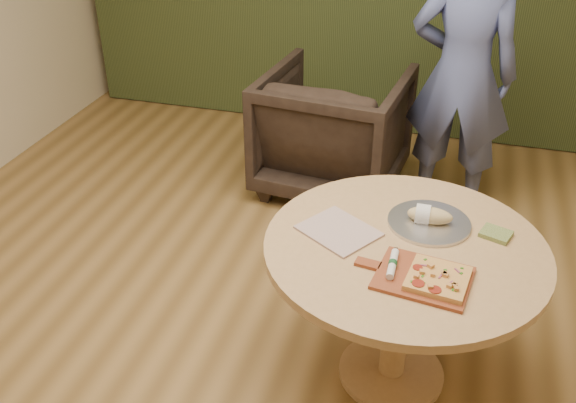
{
  "coord_description": "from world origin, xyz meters",
  "views": [
    {
      "loc": [
        0.71,
        -2.04,
        2.28
      ],
      "look_at": [
        0.05,
        0.25,
        0.82
      ],
      "focal_mm": 40.0,
      "sensor_mm": 36.0,
      "label": 1
    }
  ],
  "objects_px": {
    "flatbread_pizza": "(438,278)",
    "armchair": "(334,125)",
    "pizza_paddle": "(420,277)",
    "bread_roll": "(428,215)",
    "serving_tray": "(429,223)",
    "cutlery_roll": "(393,264)",
    "person_standing": "(462,75)",
    "pedestal_table": "(403,271)"
  },
  "relations": [
    {
      "from": "cutlery_roll",
      "to": "armchair",
      "type": "xyz_separation_m",
      "value": [
        -0.63,
        1.85,
        -0.32
      ]
    },
    {
      "from": "bread_roll",
      "to": "armchair",
      "type": "bearing_deg",
      "value": 116.2
    },
    {
      "from": "pizza_paddle",
      "to": "flatbread_pizza",
      "type": "distance_m",
      "value": 0.07
    },
    {
      "from": "flatbread_pizza",
      "to": "bread_roll",
      "type": "xyz_separation_m",
      "value": [
        -0.08,
        0.41,
        0.02
      ]
    },
    {
      "from": "person_standing",
      "to": "flatbread_pizza",
      "type": "bearing_deg",
      "value": 92.98
    },
    {
      "from": "pizza_paddle",
      "to": "bread_roll",
      "type": "distance_m",
      "value": 0.39
    },
    {
      "from": "flatbread_pizza",
      "to": "armchair",
      "type": "height_order",
      "value": "armchair"
    },
    {
      "from": "bread_roll",
      "to": "person_standing",
      "type": "relative_size",
      "value": 0.11
    },
    {
      "from": "serving_tray",
      "to": "pizza_paddle",
      "type": "bearing_deg",
      "value": -89.18
    },
    {
      "from": "serving_tray",
      "to": "armchair",
      "type": "distance_m",
      "value": 1.68
    },
    {
      "from": "pizza_paddle",
      "to": "bread_roll",
      "type": "xyz_separation_m",
      "value": [
        -0.01,
        0.39,
        0.04
      ]
    },
    {
      "from": "serving_tray",
      "to": "bread_roll",
      "type": "relative_size",
      "value": 1.84
    },
    {
      "from": "serving_tray",
      "to": "cutlery_roll",
      "type": "bearing_deg",
      "value": -106.13
    },
    {
      "from": "armchair",
      "to": "person_standing",
      "type": "relative_size",
      "value": 0.51
    },
    {
      "from": "cutlery_roll",
      "to": "serving_tray",
      "type": "relative_size",
      "value": 0.56
    },
    {
      "from": "pedestal_table",
      "to": "flatbread_pizza",
      "type": "distance_m",
      "value": 0.32
    },
    {
      "from": "bread_roll",
      "to": "armchair",
      "type": "distance_m",
      "value": 1.69
    },
    {
      "from": "serving_tray",
      "to": "bread_roll",
      "type": "height_order",
      "value": "bread_roll"
    },
    {
      "from": "serving_tray",
      "to": "person_standing",
      "type": "height_order",
      "value": "person_standing"
    },
    {
      "from": "flatbread_pizza",
      "to": "cutlery_roll",
      "type": "distance_m",
      "value": 0.18
    },
    {
      "from": "pedestal_table",
      "to": "serving_tray",
      "type": "height_order",
      "value": "serving_tray"
    },
    {
      "from": "person_standing",
      "to": "serving_tray",
      "type": "bearing_deg",
      "value": 90.53
    },
    {
      "from": "pizza_paddle",
      "to": "flatbread_pizza",
      "type": "relative_size",
      "value": 1.87
    },
    {
      "from": "flatbread_pizza",
      "to": "person_standing",
      "type": "height_order",
      "value": "person_standing"
    },
    {
      "from": "person_standing",
      "to": "pedestal_table",
      "type": "bearing_deg",
      "value": 88.08
    },
    {
      "from": "pedestal_table",
      "to": "person_standing",
      "type": "bearing_deg",
      "value": 85.97
    },
    {
      "from": "bread_roll",
      "to": "pedestal_table",
      "type": "bearing_deg",
      "value": -110.5
    },
    {
      "from": "cutlery_roll",
      "to": "pedestal_table",
      "type": "bearing_deg",
      "value": 80.06
    },
    {
      "from": "pedestal_table",
      "to": "bread_roll",
      "type": "bearing_deg",
      "value": 69.5
    },
    {
      "from": "flatbread_pizza",
      "to": "cutlery_roll",
      "type": "height_order",
      "value": "flatbread_pizza"
    },
    {
      "from": "pedestal_table",
      "to": "cutlery_roll",
      "type": "xyz_separation_m",
      "value": [
        -0.03,
        -0.19,
        0.17
      ]
    },
    {
      "from": "cutlery_roll",
      "to": "person_standing",
      "type": "height_order",
      "value": "person_standing"
    },
    {
      "from": "pedestal_table",
      "to": "flatbread_pizza",
      "type": "relative_size",
      "value": 4.74
    },
    {
      "from": "pizza_paddle",
      "to": "serving_tray",
      "type": "relative_size",
      "value": 1.3
    },
    {
      "from": "pedestal_table",
      "to": "cutlery_roll",
      "type": "relative_size",
      "value": 5.92
    },
    {
      "from": "flatbread_pizza",
      "to": "serving_tray",
      "type": "height_order",
      "value": "flatbread_pizza"
    },
    {
      "from": "armchair",
      "to": "person_standing",
      "type": "height_order",
      "value": "person_standing"
    },
    {
      "from": "pizza_paddle",
      "to": "armchair",
      "type": "bearing_deg",
      "value": 119.45
    },
    {
      "from": "armchair",
      "to": "flatbread_pizza",
      "type": "bearing_deg",
      "value": 119.27
    },
    {
      "from": "armchair",
      "to": "pizza_paddle",
      "type": "bearing_deg",
      "value": 117.78
    },
    {
      "from": "cutlery_roll",
      "to": "person_standing",
      "type": "bearing_deg",
      "value": 84.64
    },
    {
      "from": "bread_roll",
      "to": "armchair",
      "type": "height_order",
      "value": "armchair"
    }
  ]
}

